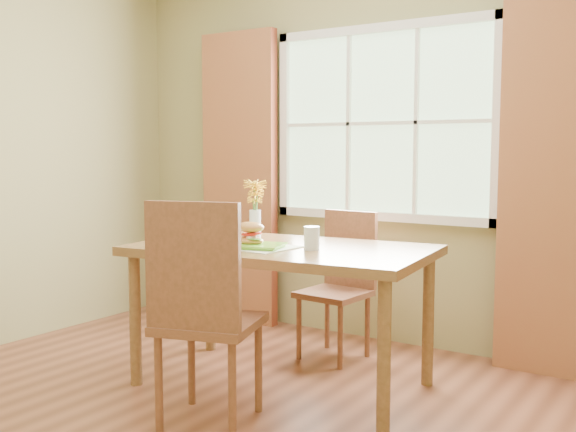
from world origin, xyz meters
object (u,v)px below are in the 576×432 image
(chair_near, at_px, (202,305))
(dining_table, at_px, (282,260))
(chair_far, at_px, (341,277))
(croissant_sandwich, at_px, (250,234))
(water_glass, at_px, (312,239))
(flower_vase, at_px, (255,202))

(chair_near, bearing_deg, dining_table, 75.01)
(dining_table, relative_size, chair_far, 1.85)
(croissant_sandwich, xyz_separation_m, water_glass, (0.32, 0.12, -0.02))
(dining_table, distance_m, chair_far, 0.70)
(chair_far, bearing_deg, croissant_sandwich, -92.70)
(water_glass, xyz_separation_m, flower_vase, (-0.52, 0.20, 0.16))
(chair_far, height_order, croissant_sandwich, croissant_sandwich)
(croissant_sandwich, distance_m, water_glass, 0.34)
(flower_vase, bearing_deg, chair_near, -69.44)
(chair_far, bearing_deg, water_glass, -68.66)
(chair_far, bearing_deg, chair_near, -84.49)
(water_glass, height_order, flower_vase, flower_vase)
(dining_table, bearing_deg, water_glass, -16.03)
(croissant_sandwich, relative_size, flower_vase, 0.50)
(dining_table, height_order, croissant_sandwich, croissant_sandwich)
(croissant_sandwich, xyz_separation_m, flower_vase, (-0.20, 0.32, 0.14))
(chair_far, height_order, flower_vase, flower_vase)
(chair_near, distance_m, flower_vase, 1.02)
(chair_far, xyz_separation_m, water_glass, (0.21, -0.70, 0.34))
(croissant_sandwich, bearing_deg, water_glass, 17.67)
(dining_table, bearing_deg, flower_vase, 145.12)
(chair_near, bearing_deg, water_glass, 56.96)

